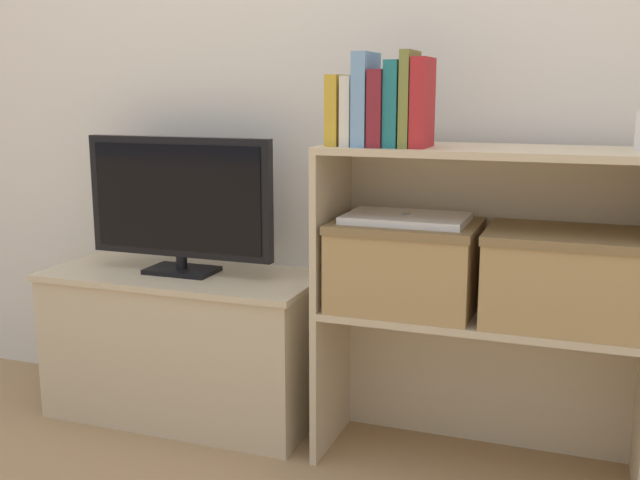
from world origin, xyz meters
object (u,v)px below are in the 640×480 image
at_px(book_ivory, 351,111).
at_px(book_olive, 410,99).
at_px(tv_stand, 185,344).
at_px(book_teal, 396,104).
at_px(laptop, 406,218).
at_px(storage_basket_right, 563,274).
at_px(book_crimson, 423,103).
at_px(tv, 179,201).
at_px(book_skyblue, 366,100).
at_px(storage_basket_left, 405,261).
at_px(book_mustard, 338,110).
at_px(book_maroon, 381,108).

bearing_deg(book_ivory, book_olive, 0.00).
height_order(tv_stand, book_teal, book_teal).
bearing_deg(book_teal, tv_stand, 173.13).
distance_m(book_teal, laptop, 0.32).
height_order(book_ivory, storage_basket_right, book_ivory).
distance_m(book_olive, book_crimson, 0.04).
distance_m(tv, book_skyblue, 0.72).
bearing_deg(storage_basket_left, book_ivory, -161.05).
bearing_deg(storage_basket_right, book_skyblue, -174.58).
xyz_separation_m(book_mustard, book_crimson, (0.23, -0.00, 0.02)).
relative_size(tv_stand, book_mustard, 4.70).
bearing_deg(book_crimson, tv_stand, 173.75).
relative_size(tv, book_ivory, 3.39).
relative_size(book_skyblue, book_maroon, 1.23).
bearing_deg(tv, book_crimson, -6.14).
height_order(tv_stand, book_olive, book_olive).
distance_m(book_ivory, book_olive, 0.16).
relative_size(tv, book_crimson, 2.72).
bearing_deg(book_skyblue, book_olive, 0.00).
height_order(tv_stand, book_mustard, book_mustard).
bearing_deg(book_crimson, book_mustard, 180.00).
distance_m(book_skyblue, book_maroon, 0.05).
distance_m(tv, storage_basket_left, 0.76).
bearing_deg(tv_stand, book_ivory, -8.27).
height_order(book_mustard, book_olive, book_olive).
xyz_separation_m(book_maroon, storage_basket_left, (0.06, 0.05, -0.43)).
distance_m(book_teal, storage_basket_left, 0.44).
height_order(tv, storage_basket_left, tv).
xyz_separation_m(book_maroon, book_olive, (0.08, 0.00, 0.02)).
bearing_deg(storage_basket_right, tv, 178.29).
bearing_deg(tv_stand, storage_basket_left, -2.80).
distance_m(book_ivory, book_maroon, 0.08).
bearing_deg(book_mustard, book_crimson, -0.00).
bearing_deg(tv, book_ivory, -8.12).
relative_size(book_teal, storage_basket_right, 0.56).
bearing_deg(laptop, storage_basket_left, 0.00).
relative_size(book_maroon, storage_basket_right, 0.50).
xyz_separation_m(book_skyblue, storage_basket_right, (0.53, 0.05, -0.45)).
distance_m(book_crimson, storage_basket_right, 0.58).
xyz_separation_m(book_mustard, storage_basket_left, (0.19, 0.05, -0.42)).
distance_m(storage_basket_left, storage_basket_right, 0.42).
bearing_deg(book_teal, laptop, 65.22).
height_order(book_ivory, storage_basket_left, book_ivory).
xyz_separation_m(book_skyblue, book_crimson, (0.16, -0.00, -0.01)).
relative_size(book_teal, laptop, 0.67).
distance_m(book_mustard, book_skyblue, 0.08).
distance_m(book_ivory, book_crimson, 0.20).
height_order(book_ivory, laptop, book_ivory).
xyz_separation_m(book_crimson, storage_basket_right, (0.38, 0.05, -0.44)).
bearing_deg(book_ivory, laptop, 18.95).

